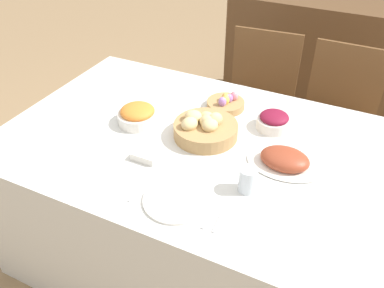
# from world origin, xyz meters

# --- Properties ---
(ground_plane) EXTENTS (12.00, 12.00, 0.00)m
(ground_plane) POSITION_xyz_m (0.00, 0.00, 0.00)
(ground_plane) COLOR #937551
(dining_table) EXTENTS (1.74, 1.12, 0.76)m
(dining_table) POSITION_xyz_m (0.00, 0.00, 0.38)
(dining_table) COLOR silver
(dining_table) RESTS_ON ground
(chair_far_center) EXTENTS (0.45, 0.45, 0.91)m
(chair_far_center) POSITION_xyz_m (-0.01, 0.90, 0.50)
(chair_far_center) COLOR brown
(chair_far_center) RESTS_ON ground
(chair_far_right) EXTENTS (0.43, 0.43, 0.91)m
(chair_far_right) POSITION_xyz_m (0.47, 0.90, 0.50)
(chair_far_right) COLOR brown
(chair_far_right) RESTS_ON ground
(sideboard) EXTENTS (1.39, 0.44, 0.90)m
(sideboard) POSITION_xyz_m (0.18, 1.81, 0.45)
(sideboard) COLOR brown
(sideboard) RESTS_ON ground
(bread_basket) EXTENTS (0.28, 0.28, 0.12)m
(bread_basket) POSITION_xyz_m (0.00, 0.04, 0.81)
(bread_basket) COLOR #AD8451
(bread_basket) RESTS_ON dining_table
(egg_basket) EXTENTS (0.18, 0.18, 0.08)m
(egg_basket) POSITION_xyz_m (-0.00, 0.31, 0.79)
(egg_basket) COLOR #AD8451
(egg_basket) RESTS_ON dining_table
(ham_platter) EXTENTS (0.31, 0.21, 0.07)m
(ham_platter) POSITION_xyz_m (0.37, -0.00, 0.79)
(ham_platter) COLOR silver
(ham_platter) RESTS_ON dining_table
(carrot_bowl) EXTENTS (0.19, 0.19, 0.09)m
(carrot_bowl) POSITION_xyz_m (-0.32, 0.01, 0.81)
(carrot_bowl) COLOR silver
(carrot_bowl) RESTS_ON dining_table
(beet_salad_bowl) EXTENTS (0.15, 0.15, 0.08)m
(beet_salad_bowl) POSITION_xyz_m (0.26, 0.24, 0.80)
(beet_salad_bowl) COLOR silver
(beet_salad_bowl) RESTS_ON dining_table
(dinner_plate) EXTENTS (0.24, 0.24, 0.01)m
(dinner_plate) POSITION_xyz_m (0.08, -0.37, 0.77)
(dinner_plate) COLOR silver
(dinner_plate) RESTS_ON dining_table
(fork) EXTENTS (0.02, 0.16, 0.00)m
(fork) POSITION_xyz_m (-0.07, -0.37, 0.77)
(fork) COLOR silver
(fork) RESTS_ON dining_table
(knife) EXTENTS (0.02, 0.16, 0.00)m
(knife) POSITION_xyz_m (0.23, -0.37, 0.77)
(knife) COLOR silver
(knife) RESTS_ON dining_table
(spoon) EXTENTS (0.02, 0.16, 0.00)m
(spoon) POSITION_xyz_m (0.26, -0.37, 0.77)
(spoon) COLOR silver
(spoon) RESTS_ON dining_table
(drinking_cup) EXTENTS (0.07, 0.07, 0.10)m
(drinking_cup) POSITION_xyz_m (0.29, -0.21, 0.81)
(drinking_cup) COLOR silver
(drinking_cup) RESTS_ON dining_table
(butter_dish) EXTENTS (0.11, 0.07, 0.03)m
(butter_dish) POSITION_xyz_m (-0.14, -0.21, 0.78)
(butter_dish) COLOR silver
(butter_dish) RESTS_ON dining_table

